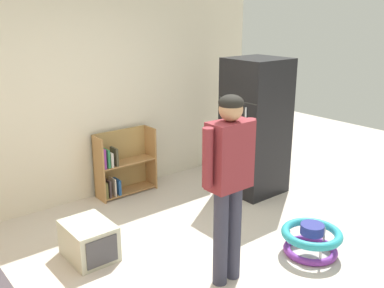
{
  "coord_description": "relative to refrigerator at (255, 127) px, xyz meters",
  "views": [
    {
      "loc": [
        -2.41,
        -2.65,
        2.36
      ],
      "look_at": [
        0.06,
        0.41,
        1.14
      ],
      "focal_mm": 40.82,
      "sensor_mm": 36.0,
      "label": 1
    }
  ],
  "objects": [
    {
      "name": "pet_carrier",
      "position": [
        -2.5,
        -0.16,
        -0.71
      ],
      "size": [
        0.42,
        0.55,
        0.36
      ],
      "color": "beige",
      "rests_on": "ground"
    },
    {
      "name": "back_wall",
      "position": [
        -1.7,
        1.21,
        0.46
      ],
      "size": [
        5.2,
        0.06,
        2.7
      ],
      "primitive_type": "cube",
      "color": "beige",
      "rests_on": "ground"
    },
    {
      "name": "standing_person",
      "position": [
        -1.71,
        -1.29,
        0.14
      ],
      "size": [
        0.57,
        0.22,
        1.71
      ],
      "color": "#36374A",
      "rests_on": "ground"
    },
    {
      "name": "baby_walker",
      "position": [
        -0.74,
        -1.5,
        -0.73
      ],
      "size": [
        0.6,
        0.6,
        0.32
      ],
      "color": "purple",
      "rests_on": "ground"
    },
    {
      "name": "refrigerator",
      "position": [
        0.0,
        0.0,
        0.0
      ],
      "size": [
        0.73,
        0.68,
        1.78
      ],
      "color": "black",
      "rests_on": "ground"
    },
    {
      "name": "ground_plane",
      "position": [
        -1.7,
        -1.12,
        -0.89
      ],
      "size": [
        12.0,
        12.0,
        0.0
      ],
      "primitive_type": "plane",
      "color": "beige",
      "rests_on": "ground"
    },
    {
      "name": "bookshelf",
      "position": [
        -1.45,
        1.03,
        -0.51
      ],
      "size": [
        0.8,
        0.28,
        0.85
      ],
      "color": "#AF7E49",
      "rests_on": "ground"
    }
  ]
}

